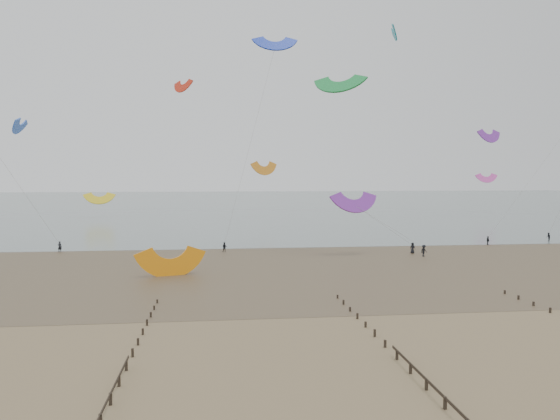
{
  "coord_description": "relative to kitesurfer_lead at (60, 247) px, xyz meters",
  "views": [
    {
      "loc": [
        -8.13,
        -41.66,
        12.66
      ],
      "look_at": [
        -0.03,
        28.0,
        8.0
      ],
      "focal_mm": 35.0,
      "sensor_mm": 36.0,
      "label": 1
    }
  ],
  "objects": [
    {
      "name": "kitesurfers",
      "position": [
        66.08,
        -0.67,
        -0.0
      ],
      "size": [
        128.6,
        23.09,
        1.81
      ],
      "color": "black",
      "rests_on": "ground"
    },
    {
      "name": "kites_airborne",
      "position": [
        20.36,
        41.01,
        22.38
      ],
      "size": [
        249.45,
        126.04,
        44.13
      ],
      "color": "#0F8193",
      "rests_on": "ground"
    },
    {
      "name": "grounded_kite",
      "position": [
        19.63,
        -23.19,
        -0.87
      ],
      "size": [
        8.6,
        7.49,
        4.02
      ],
      "primitive_type": null,
      "rotation": [
        1.54,
        0.0,
        0.28
      ],
      "color": "orange",
      "rests_on": "ground"
    },
    {
      "name": "ground",
      "position": [
        33.5,
        -49.64,
        -0.87
      ],
      "size": [
        500.0,
        500.0,
        0.0
      ],
      "primitive_type": "plane",
      "color": "brown",
      "rests_on": "ground"
    },
    {
      "name": "sea_and_shore",
      "position": [
        29.42,
        -15.24,
        -0.86
      ],
      "size": [
        500.0,
        665.0,
        0.03
      ],
      "color": "#475654",
      "rests_on": "ground"
    },
    {
      "name": "kitesurfer_lead",
      "position": [
        0.0,
        0.0,
        0.0
      ],
      "size": [
        0.65,
        0.44,
        1.74
      ],
      "primitive_type": "imported",
      "rotation": [
        0.0,
        0.0,
        3.1
      ],
      "color": "black",
      "rests_on": "ground"
    }
  ]
}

